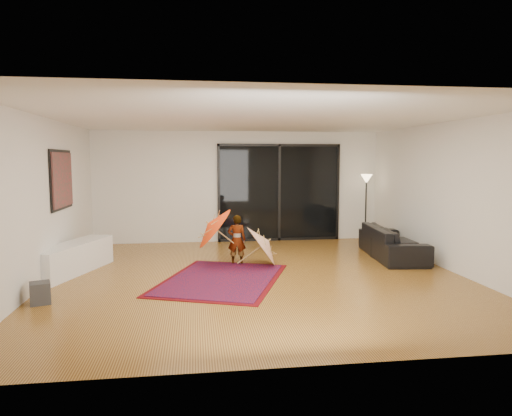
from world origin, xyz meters
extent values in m
plane|color=#AC782F|center=(0.00, 0.00, 0.00)|extent=(7.00, 7.00, 0.00)
plane|color=white|center=(0.00, 0.00, 2.70)|extent=(7.00, 7.00, 0.00)
plane|color=silver|center=(0.00, 3.50, 1.35)|extent=(7.00, 0.00, 7.00)
plane|color=silver|center=(0.00, -3.50, 1.35)|extent=(7.00, 0.00, 7.00)
plane|color=silver|center=(-3.50, 0.00, 1.35)|extent=(0.00, 7.00, 7.00)
plane|color=silver|center=(3.50, 0.00, 1.35)|extent=(0.00, 7.00, 7.00)
cube|color=black|center=(1.00, 3.47, 1.20)|extent=(3.00, 0.04, 2.40)
cube|color=black|center=(1.00, 3.45, 2.37)|extent=(3.06, 0.06, 0.06)
cube|color=black|center=(1.00, 3.45, 0.03)|extent=(3.06, 0.06, 0.06)
cube|color=black|center=(1.00, 3.45, 1.20)|extent=(0.06, 0.06, 2.40)
cube|color=black|center=(-3.48, 1.00, 1.65)|extent=(0.02, 1.28, 1.08)
cube|color=#21523D|center=(-3.46, 1.00, 1.65)|extent=(0.03, 1.18, 0.98)
cube|color=white|center=(-3.25, 0.69, 0.27)|extent=(1.10, 1.97, 0.53)
cube|color=#424244|center=(-3.25, -1.09, 0.15)|extent=(0.34, 0.34, 0.30)
cube|color=#52070B|center=(-0.66, -0.16, 0.01)|extent=(2.58, 3.00, 0.01)
cube|color=maroon|center=(-0.66, -0.16, 0.01)|extent=(2.38, 2.80, 0.02)
imported|color=black|center=(2.95, 1.17, 0.32)|extent=(1.07, 2.25, 0.63)
cube|color=black|center=(2.87, 0.93, 0.20)|extent=(0.74, 0.74, 0.41)
cylinder|color=black|center=(3.10, 3.06, 0.02)|extent=(0.29, 0.29, 0.03)
cylinder|color=black|center=(3.10, 3.06, 0.76)|extent=(0.04, 0.04, 1.53)
cone|color=#FFD899|center=(3.10, 3.06, 1.55)|extent=(0.29, 0.29, 0.22)
imported|color=#999999|center=(-0.29, 0.97, 0.48)|extent=(0.38, 0.27, 0.96)
cone|color=red|center=(-0.84, 0.92, 0.74)|extent=(0.72, 0.92, 0.82)
cylinder|color=#A88648|center=(-0.84, 0.92, 0.40)|extent=(0.40, 0.02, 0.34)
cylinder|color=#A88648|center=(-0.84, 0.92, 0.84)|extent=(0.05, 0.02, 0.05)
cone|color=silver|center=(0.31, 0.82, 0.51)|extent=(0.67, 0.90, 0.84)
cylinder|color=#A88648|center=(0.31, 0.82, 0.13)|extent=(0.46, 0.02, 0.34)
cylinder|color=#A88648|center=(0.31, 0.82, 0.62)|extent=(0.05, 0.02, 0.05)
camera|label=1|loc=(-1.09, -7.65, 2.00)|focal=32.00mm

